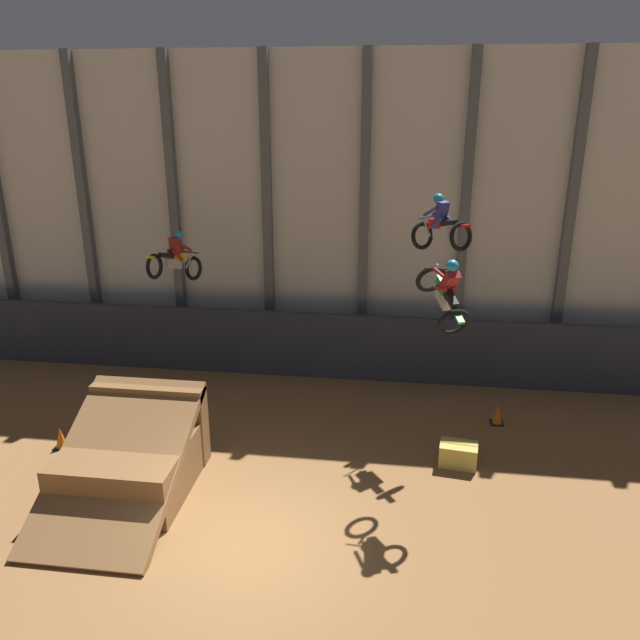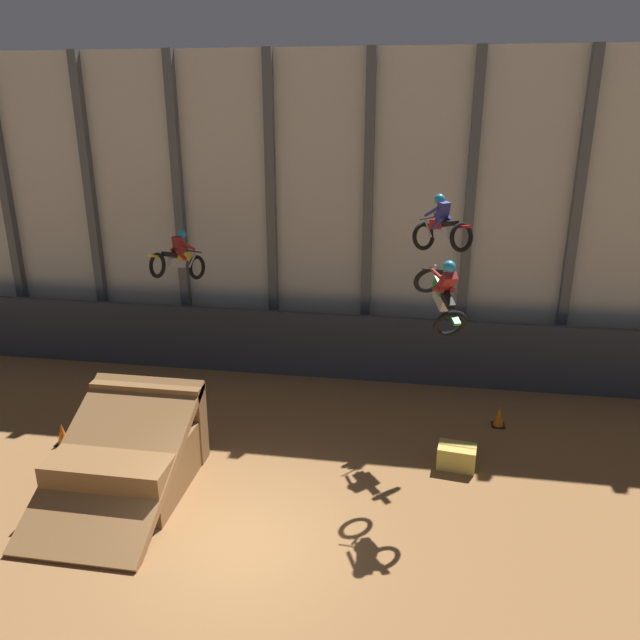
% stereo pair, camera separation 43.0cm
% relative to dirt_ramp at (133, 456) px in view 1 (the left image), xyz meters
% --- Properties ---
extents(ground_plane, '(60.00, 60.00, 0.00)m').
position_rel_dirt_ramp_xyz_m(ground_plane, '(3.17, -1.80, -0.74)').
color(ground_plane, olive).
extents(arena_back_wall, '(32.00, 0.40, 9.89)m').
position_rel_dirt_ramp_xyz_m(arena_back_wall, '(3.17, 7.60, 4.21)').
color(arena_back_wall, beige).
rests_on(arena_back_wall, ground_plane).
extents(lower_barrier, '(31.36, 0.20, 2.14)m').
position_rel_dirt_ramp_xyz_m(lower_barrier, '(3.17, 6.48, 0.33)').
color(lower_barrier, '#2D333D').
rests_on(lower_barrier, ground_plane).
extents(dirt_ramp, '(2.75, 4.32, 2.16)m').
position_rel_dirt_ramp_xyz_m(dirt_ramp, '(0.00, 0.00, 0.00)').
color(dirt_ramp, brown).
rests_on(dirt_ramp, ground_plane).
extents(rider_bike_left_air, '(1.50, 1.77, 1.60)m').
position_rel_dirt_ramp_xyz_m(rider_bike_left_air, '(-0.64, 5.17, 3.32)').
color(rider_bike_left_air, black).
extents(rider_bike_center_air, '(1.28, 1.88, 1.68)m').
position_rel_dirt_ramp_xyz_m(rider_bike_center_air, '(6.84, 1.23, 3.81)').
color(rider_bike_center_air, black).
extents(rider_bike_right_air, '(1.60, 1.69, 1.55)m').
position_rel_dirt_ramp_xyz_m(rider_bike_right_air, '(6.84, 4.17, 4.66)').
color(rider_bike_right_air, black).
extents(traffic_cone_near_ramp, '(0.36, 0.36, 0.58)m').
position_rel_dirt_ramp_xyz_m(traffic_cone_near_ramp, '(8.70, 4.05, -0.46)').
color(traffic_cone_near_ramp, black).
rests_on(traffic_cone_near_ramp, ground_plane).
extents(traffic_cone_arena_edge, '(0.36, 0.36, 0.58)m').
position_rel_dirt_ramp_xyz_m(traffic_cone_arena_edge, '(-2.54, 1.25, -0.46)').
color(traffic_cone_arena_edge, black).
rests_on(traffic_cone_arena_edge, ground_plane).
extents(hay_bale_trackside, '(0.97, 0.71, 0.57)m').
position_rel_dirt_ramp_xyz_m(hay_bale_trackside, '(7.47, 1.80, -0.46)').
color(hay_bale_trackside, '#CCB751').
rests_on(hay_bale_trackside, ground_plane).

